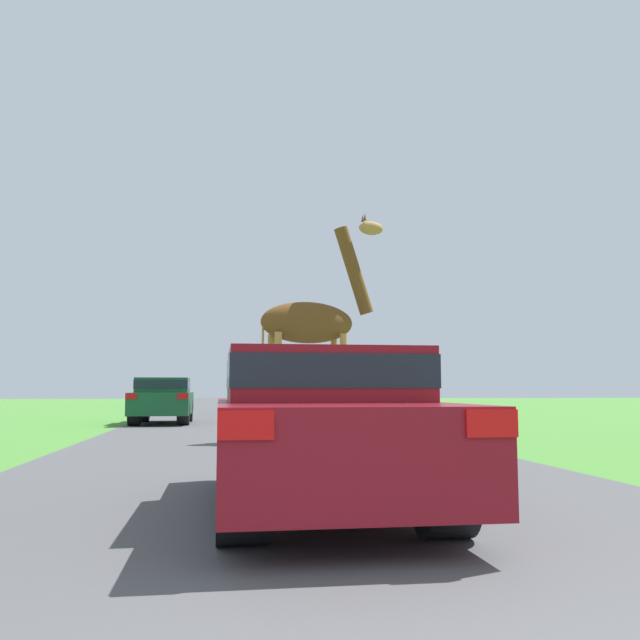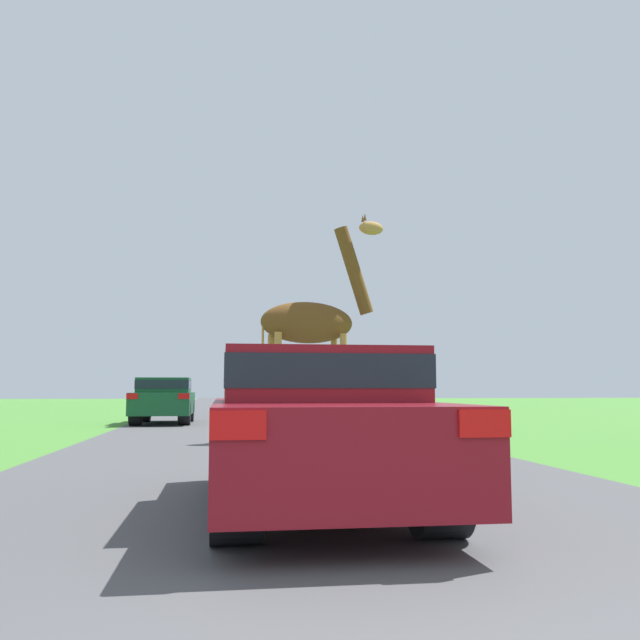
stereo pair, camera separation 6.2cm
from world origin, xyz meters
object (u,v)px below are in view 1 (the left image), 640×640
at_px(car_lead_maroon, 319,424).
at_px(car_queue_left, 163,399).
at_px(giraffe_near_road, 313,323).
at_px(car_far_ahead, 261,396).
at_px(car_queue_right, 284,398).

relative_size(car_lead_maroon, car_queue_left, 1.08).
height_order(giraffe_near_road, car_queue_left, giraffe_near_road).
relative_size(car_lead_maroon, car_far_ahead, 0.90).
distance_m(car_queue_right, car_queue_left, 4.99).
xyz_separation_m(car_lead_maroon, car_far_ahead, (0.99, 25.47, 0.03)).
bearing_deg(car_queue_left, giraffe_near_road, -64.89).
distance_m(car_lead_maroon, car_far_ahead, 25.49).
xyz_separation_m(giraffe_near_road, car_queue_left, (-3.71, 7.92, -1.69)).
bearing_deg(car_queue_left, car_lead_maroon, -80.48).
bearing_deg(giraffe_near_road, car_queue_left, -163.98).
relative_size(car_lead_maroon, car_queue_right, 0.98).
relative_size(car_queue_left, car_far_ahead, 0.83).
distance_m(giraffe_near_road, car_queue_left, 8.90).
bearing_deg(car_queue_right, car_lead_maroon, -94.40).
height_order(car_queue_right, car_queue_left, car_queue_left).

